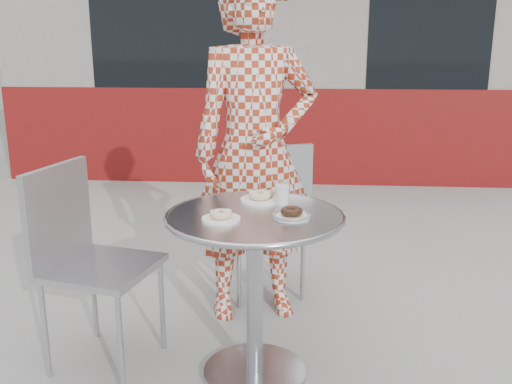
# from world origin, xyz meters

# --- Properties ---
(ground) EXTENTS (60.00, 60.00, 0.00)m
(ground) POSITION_xyz_m (0.00, 0.00, 0.00)
(ground) COLOR #A6A39E
(ground) RESTS_ON ground
(storefront) EXTENTS (6.02, 4.55, 3.00)m
(storefront) POSITION_xyz_m (-0.00, 5.56, 1.49)
(storefront) COLOR gray
(storefront) RESTS_ON ground
(bistro_table) EXTENTS (0.77, 0.77, 0.77)m
(bistro_table) POSITION_xyz_m (-0.04, -0.00, 0.58)
(bistro_table) COLOR #BBBBC0
(bistro_table) RESTS_ON ground
(chair_far) EXTENTS (0.57, 0.57, 0.93)m
(chair_far) POSITION_xyz_m (-0.06, 0.90, 0.29)
(chair_far) COLOR #A5A8AD
(chair_far) RESTS_ON ground
(chair_left) EXTENTS (0.54, 0.54, 0.94)m
(chair_left) POSITION_xyz_m (-0.76, 0.07, 0.29)
(chair_left) COLOR #A5A8AD
(chair_left) RESTS_ON ground
(seated_person) EXTENTS (0.76, 0.60, 1.82)m
(seated_person) POSITION_xyz_m (-0.09, 0.65, 0.91)
(seated_person) COLOR maroon
(seated_person) RESTS_ON ground
(plate_far) EXTENTS (0.18, 0.18, 0.05)m
(plate_far) POSITION_xyz_m (-0.03, 0.19, 0.79)
(plate_far) COLOR white
(plate_far) RESTS_ON bistro_table
(plate_near) EXTENTS (0.16, 0.16, 0.04)m
(plate_near) POSITION_xyz_m (-0.17, -0.10, 0.79)
(plate_near) COLOR white
(plate_near) RESTS_ON bistro_table
(plate_checker) EXTENTS (0.16, 0.16, 0.04)m
(plate_checker) POSITION_xyz_m (0.11, -0.04, 0.79)
(plate_checker) COLOR white
(plate_checker) RESTS_ON bistro_table
(milk_cup) EXTENTS (0.07, 0.07, 0.10)m
(milk_cup) POSITION_xyz_m (0.07, 0.16, 0.82)
(milk_cup) COLOR white
(milk_cup) RESTS_ON bistro_table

